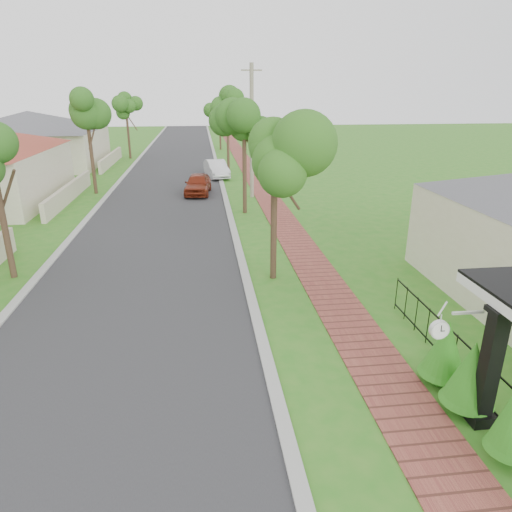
{
  "coord_description": "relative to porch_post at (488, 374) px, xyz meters",
  "views": [
    {
      "loc": [
        -0.76,
        -7.84,
        6.24
      ],
      "look_at": [
        0.79,
        5.05,
        1.5
      ],
      "focal_mm": 32.0,
      "sensor_mm": 36.0,
      "label": 1
    }
  ],
  "objects": [
    {
      "name": "station_clock",
      "position": [
        -0.85,
        0.4,
        0.83
      ],
      "size": [
        1.05,
        0.13,
        0.55
      ],
      "color": "white",
      "rests_on": "ground"
    },
    {
      "name": "kerb_left",
      "position": [
        -11.2,
        21.0,
        -1.12
      ],
      "size": [
        0.3,
        120.0,
        0.1
      ],
      "primitive_type": "cube",
      "color": "#9E9E99",
      "rests_on": "ground"
    },
    {
      "name": "near_tree",
      "position": [
        -2.94,
        7.84,
        3.13
      ],
      "size": [
        2.08,
        2.08,
        5.34
      ],
      "color": "#382619",
      "rests_on": "ground"
    },
    {
      "name": "far_house_grey",
      "position": [
        -19.52,
        35.0,
        1.22
      ],
      "size": [
        15.56,
        15.56,
        4.6
      ],
      "color": "beige",
      "rests_on": "ground"
    },
    {
      "name": "ground",
      "position": [
        -4.55,
        1.0,
        -1.12
      ],
      "size": [
        160.0,
        160.0,
        0.0
      ],
      "primitive_type": "plane",
      "color": "#2C751C",
      "rests_on": "ground"
    },
    {
      "name": "street_trees",
      "position": [
        -7.42,
        27.84,
        3.42
      ],
      "size": [
        10.7,
        37.65,
        5.89
      ],
      "color": "#382619",
      "rests_on": "ground"
    },
    {
      "name": "hedge_row",
      "position": [
        -0.1,
        -0.33,
        -0.25
      ],
      "size": [
        0.94,
        4.76,
        2.23
      ],
      "color": "#156B16",
      "rests_on": "ground"
    },
    {
      "name": "porch_post",
      "position": [
        0.0,
        0.0,
        0.0
      ],
      "size": [
        0.48,
        0.48,
        2.52
      ],
      "color": "black",
      "rests_on": "ground"
    },
    {
      "name": "kerb_right",
      "position": [
        -3.9,
        21.0,
        -1.12
      ],
      "size": [
        0.3,
        120.0,
        0.1
      ],
      "primitive_type": "cube",
      "color": "#9E9E99",
      "rests_on": "ground"
    },
    {
      "name": "parked_car_white",
      "position": [
        -4.15,
        27.75,
        -0.49
      ],
      "size": [
        1.96,
        4.01,
        1.27
      ],
      "primitive_type": "imported",
      "rotation": [
        0.0,
        0.0,
        0.17
      ],
      "color": "silver",
      "rests_on": "ground"
    },
    {
      "name": "sidewalk",
      "position": [
        -1.3,
        21.0,
        -1.12
      ],
      "size": [
        1.5,
        120.0,
        0.03
      ],
      "primitive_type": "cube",
      "color": "#964C3C",
      "rests_on": "ground"
    },
    {
      "name": "parked_car_red",
      "position": [
        -5.55,
        22.02,
        -0.48
      ],
      "size": [
        1.88,
        3.87,
        1.27
      ],
      "primitive_type": "imported",
      "rotation": [
        0.0,
        0.0,
        -0.1
      ],
      "color": "maroon",
      "rests_on": "ground"
    },
    {
      "name": "utility_pole",
      "position": [
        -2.25,
        20.73,
        2.78
      ],
      "size": [
        1.2,
        0.24,
        7.69
      ],
      "color": "gray",
      "rests_on": "ground"
    },
    {
      "name": "road",
      "position": [
        -7.55,
        21.0,
        -1.12
      ],
      "size": [
        7.0,
        120.0,
        0.02
      ],
      "primitive_type": "cube",
      "color": "#28282B",
      "rests_on": "ground"
    },
    {
      "name": "picket_fence",
      "position": [
        0.35,
        1.0,
        -0.59
      ],
      "size": [
        0.03,
        8.02,
        1.0
      ],
      "color": "black",
      "rests_on": "ground"
    }
  ]
}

